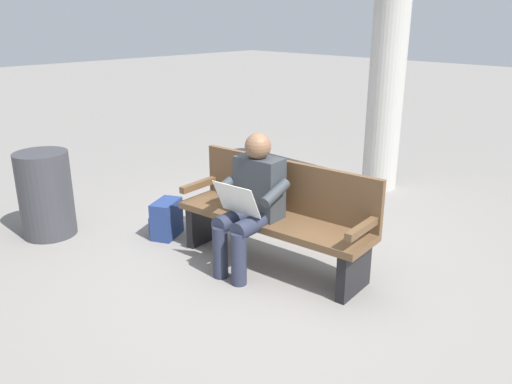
{
  "coord_description": "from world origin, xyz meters",
  "views": [
    {
      "loc": [
        -2.77,
        3.04,
        2.1
      ],
      "look_at": [
        0.05,
        0.15,
        0.7
      ],
      "focal_mm": 36.29,
      "sensor_mm": 36.0,
      "label": 1
    }
  ],
  "objects_px": {
    "bench_near": "(277,213)",
    "person_seated": "(251,200)",
    "backpack": "(166,219)",
    "support_pillar": "(389,53)",
    "trash_bin": "(46,194)"
  },
  "relations": [
    {
      "from": "support_pillar",
      "to": "trash_bin",
      "type": "bearing_deg",
      "value": 66.77
    },
    {
      "from": "bench_near",
      "to": "support_pillar",
      "type": "xyz_separation_m",
      "value": [
        0.48,
        -2.48,
        1.2
      ]
    },
    {
      "from": "bench_near",
      "to": "person_seated",
      "type": "relative_size",
      "value": 1.56
    },
    {
      "from": "person_seated",
      "to": "support_pillar",
      "type": "bearing_deg",
      "value": -87.69
    },
    {
      "from": "person_seated",
      "to": "trash_bin",
      "type": "distance_m",
      "value": 2.16
    },
    {
      "from": "backpack",
      "to": "support_pillar",
      "type": "height_order",
      "value": "support_pillar"
    },
    {
      "from": "backpack",
      "to": "support_pillar",
      "type": "xyz_separation_m",
      "value": [
        -0.67,
        -2.82,
        1.48
      ]
    },
    {
      "from": "person_seated",
      "to": "backpack",
      "type": "height_order",
      "value": "person_seated"
    },
    {
      "from": "person_seated",
      "to": "backpack",
      "type": "distance_m",
      "value": 1.17
    },
    {
      "from": "bench_near",
      "to": "support_pillar",
      "type": "height_order",
      "value": "support_pillar"
    },
    {
      "from": "person_seated",
      "to": "backpack",
      "type": "bearing_deg",
      "value": -0.5
    },
    {
      "from": "backpack",
      "to": "support_pillar",
      "type": "distance_m",
      "value": 3.26
    },
    {
      "from": "bench_near",
      "to": "backpack",
      "type": "bearing_deg",
      "value": 10.68
    },
    {
      "from": "bench_near",
      "to": "backpack",
      "type": "xyz_separation_m",
      "value": [
        1.15,
        0.35,
        -0.28
      ]
    },
    {
      "from": "backpack",
      "to": "support_pillar",
      "type": "bearing_deg",
      "value": -103.43
    }
  ]
}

